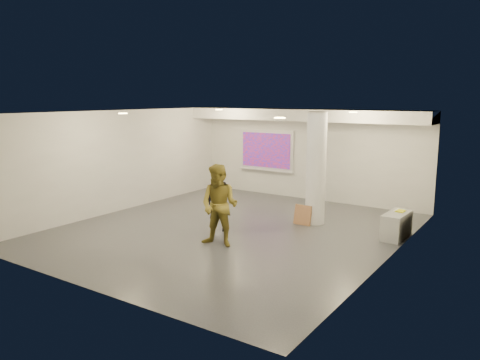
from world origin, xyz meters
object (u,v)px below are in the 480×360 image
Objects in this scene: column at (316,169)px; projection_screen at (266,151)px; man at (219,206)px; woman at (219,200)px; credenza at (396,225)px.

projection_screen is (-3.10, 2.65, 0.03)m from column.
woman is at bearing 117.59° from man.
man is (2.11, -5.65, -0.58)m from projection_screen.
column is at bearing -40.56° from projection_screen.
credenza is (2.22, -0.14, -1.19)m from column.
column is at bearing 62.09° from man.
woman reaches higher than credenza.
woman is (1.34, -4.65, -0.74)m from projection_screen.
man is at bearing -108.30° from column.
woman is at bearing -131.33° from column.
column reaches higher than credenza.
woman is (-1.76, -2.00, -0.71)m from column.
woman is at bearing -73.87° from projection_screen.
man is at bearing -69.56° from projection_screen.
column is 1.90× the size of woman.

